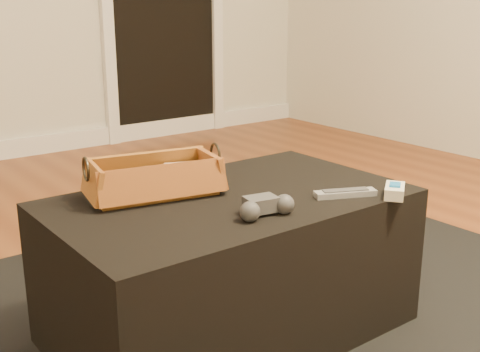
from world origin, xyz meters
TOP-DOWN VIEW (x-y plane):
  - area_rug at (-0.01, 0.12)m, footprint 2.60×2.00m
  - ottoman at (-0.01, 0.17)m, footprint 1.00×0.60m
  - tv_remote at (-0.19, 0.30)m, footprint 0.20×0.06m
  - cloth_bundle at (-0.07, 0.32)m, footprint 0.12×0.10m
  - wicker_basket at (-0.17, 0.31)m, footprint 0.41×0.27m
  - game_controller at (-0.03, -0.01)m, footprint 0.16×0.10m
  - silver_remote at (0.25, -0.02)m, footprint 0.18×0.11m
  - cream_gadget at (0.36, -0.11)m, footprint 0.11×0.10m

SIDE VIEW (x-z plane):
  - area_rug at x=-0.01m, z-range 0.00..0.01m
  - ottoman at x=-0.01m, z-range 0.01..0.43m
  - silver_remote at x=0.25m, z-range 0.43..0.45m
  - cream_gadget at x=0.36m, z-range 0.43..0.47m
  - tv_remote at x=-0.19m, z-range 0.45..0.47m
  - game_controller at x=-0.03m, z-range 0.43..0.48m
  - cloth_bundle at x=-0.07m, z-range 0.45..0.50m
  - wicker_basket at x=-0.17m, z-range 0.41..0.54m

